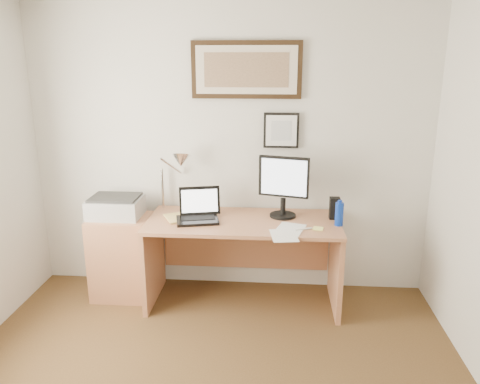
# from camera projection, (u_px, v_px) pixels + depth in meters

# --- Properties ---
(wall_back) EXTENTS (3.50, 0.02, 2.50)m
(wall_back) POSITION_uv_depth(u_px,v_px,m) (229.00, 152.00, 4.10)
(wall_back) COLOR silver
(wall_back) RESTS_ON ground
(side_cabinet) EXTENTS (0.50, 0.40, 0.73)m
(side_cabinet) POSITION_uv_depth(u_px,v_px,m) (122.00, 257.00, 4.10)
(side_cabinet) COLOR #A76846
(side_cabinet) RESTS_ON floor
(water_bottle) EXTENTS (0.07, 0.07, 0.19)m
(water_bottle) POSITION_uv_depth(u_px,v_px,m) (339.00, 214.00, 3.73)
(water_bottle) COLOR #0C2FA1
(water_bottle) RESTS_ON desk
(bottle_cap) EXTENTS (0.03, 0.03, 0.02)m
(bottle_cap) POSITION_uv_depth(u_px,v_px,m) (340.00, 202.00, 3.70)
(bottle_cap) COLOR #0C2FA1
(bottle_cap) RESTS_ON water_bottle
(speaker) EXTENTS (0.08, 0.07, 0.18)m
(speaker) POSITION_uv_depth(u_px,v_px,m) (334.00, 208.00, 3.89)
(speaker) COLOR black
(speaker) RESTS_ON desk
(paper_sheet_a) EXTENTS (0.23, 0.30, 0.00)m
(paper_sheet_a) POSITION_uv_depth(u_px,v_px,m) (284.00, 235.00, 3.54)
(paper_sheet_a) COLOR white
(paper_sheet_a) RESTS_ON desk
(paper_sheet_b) EXTENTS (0.28, 0.34, 0.00)m
(paper_sheet_b) POSITION_uv_depth(u_px,v_px,m) (290.00, 229.00, 3.66)
(paper_sheet_b) COLOR white
(paper_sheet_b) RESTS_ON desk
(sticky_pad) EXTENTS (0.09, 0.09, 0.01)m
(sticky_pad) POSITION_uv_depth(u_px,v_px,m) (318.00, 229.00, 3.67)
(sticky_pad) COLOR #FBF777
(sticky_pad) RESTS_ON desk
(marker_pen) EXTENTS (0.14, 0.06, 0.02)m
(marker_pen) POSITION_uv_depth(u_px,v_px,m) (304.00, 229.00, 3.65)
(marker_pen) COLOR silver
(marker_pen) RESTS_ON desk
(book) EXTENTS (0.26, 0.29, 0.02)m
(book) POSITION_uv_depth(u_px,v_px,m) (167.00, 219.00, 3.87)
(book) COLOR #E6C36C
(book) RESTS_ON desk
(desk) EXTENTS (1.60, 0.70, 0.75)m
(desk) POSITION_uv_depth(u_px,v_px,m) (244.00, 243.00, 4.02)
(desk) COLOR #A76846
(desk) RESTS_ON floor
(laptop) EXTENTS (0.39, 0.37, 0.26)m
(laptop) POSITION_uv_depth(u_px,v_px,m) (198.00, 213.00, 3.87)
(laptop) COLOR black
(laptop) RESTS_ON desk
(lcd_monitor) EXTENTS (0.42, 0.22, 0.52)m
(lcd_monitor) POSITION_uv_depth(u_px,v_px,m) (284.00, 184.00, 3.88)
(lcd_monitor) COLOR black
(lcd_monitor) RESTS_ON desk
(printer) EXTENTS (0.44, 0.34, 0.18)m
(printer) POSITION_uv_depth(u_px,v_px,m) (116.00, 207.00, 4.01)
(printer) COLOR #AAAAAC
(printer) RESTS_ON side_cabinet
(desk_lamp) EXTENTS (0.29, 0.27, 0.53)m
(desk_lamp) POSITION_uv_depth(u_px,v_px,m) (179.00, 163.00, 3.96)
(desk_lamp) COLOR silver
(desk_lamp) RESTS_ON desk
(picture_large) EXTENTS (0.92, 0.04, 0.47)m
(picture_large) POSITION_uv_depth(u_px,v_px,m) (246.00, 70.00, 3.87)
(picture_large) COLOR black
(picture_large) RESTS_ON wall_back
(picture_small) EXTENTS (0.30, 0.03, 0.30)m
(picture_small) POSITION_uv_depth(u_px,v_px,m) (281.00, 130.00, 3.98)
(picture_small) COLOR black
(picture_small) RESTS_ON wall_back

